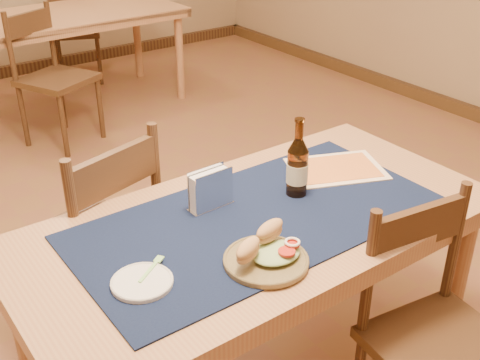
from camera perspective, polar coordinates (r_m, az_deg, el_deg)
main_table at (r=2.00m, az=1.69°, el=-5.71°), size 1.60×0.80×0.75m
placemat at (r=1.95m, az=1.73°, el=-3.63°), size 1.20×0.60×0.01m
baseboard at (r=2.91m, az=-8.22°, el=-8.61°), size 6.00×7.00×0.10m
back_table at (r=4.90m, az=-16.27°, el=14.02°), size 1.76×0.91×0.75m
chair_main_far at (r=2.38m, az=-13.46°, el=-5.42°), size 0.54×0.54×0.95m
chair_main_near at (r=2.03m, az=18.16°, el=-13.92°), size 0.47×0.47×0.90m
chair_back_near at (r=4.33m, az=-17.37°, el=9.47°), size 0.57×0.57×0.93m
chair_back_far at (r=5.58m, az=-15.35°, el=13.52°), size 0.53×0.53×0.88m
sandwich_plate at (r=1.74m, az=2.56°, el=-7.02°), size 0.25×0.25×0.09m
side_plate at (r=1.68m, az=-9.28°, el=-9.50°), size 0.17×0.17×0.01m
fork at (r=1.73m, az=-8.29°, el=-8.13°), size 0.12×0.08×0.00m
beer_bottle at (r=2.05m, az=5.47°, el=1.24°), size 0.07×0.07×0.28m
napkin_holder at (r=1.98m, az=-2.84°, el=-0.95°), size 0.16×0.06×0.14m
menu_card at (r=2.27m, az=9.11°, el=1.08°), size 0.41×0.36×0.01m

